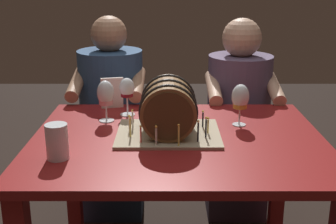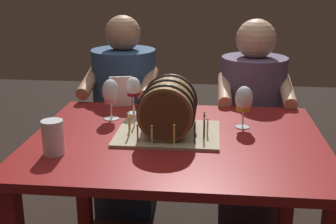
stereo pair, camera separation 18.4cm
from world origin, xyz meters
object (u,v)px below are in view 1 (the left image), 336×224
at_px(barrel_cake, 168,110).
at_px(wine_glass_amber, 240,99).
at_px(person_seated_left, 112,124).
at_px(person_seated_right, 237,125).
at_px(beer_pint, 57,143).
at_px(wine_glass_rose, 105,95).
at_px(wine_glass_red, 127,90).
at_px(menu_card, 112,93).
at_px(wine_glass_empty, 165,87).
at_px(dining_table, 177,162).

height_order(barrel_cake, wine_glass_amber, barrel_cake).
height_order(person_seated_left, person_seated_right, person_seated_left).
height_order(barrel_cake, beer_pint, barrel_cake).
xyz_separation_m(barrel_cake, wine_glass_rose, (-0.28, 0.18, 0.01)).
bearing_deg(barrel_cake, wine_glass_red, 125.39).
relative_size(wine_glass_red, person_seated_right, 0.16).
relative_size(beer_pint, person_seated_left, 0.11).
bearing_deg(wine_glass_rose, person_seated_left, 94.77).
xyz_separation_m(menu_card, person_seated_left, (-0.05, 0.32, -0.27)).
relative_size(wine_glass_amber, person_seated_right, 0.16).
distance_m(wine_glass_rose, person_seated_right, 0.92).
relative_size(wine_glass_rose, menu_card, 1.19).
distance_m(wine_glass_red, wine_glass_empty, 0.18).
distance_m(barrel_cake, beer_pint, 0.48).
distance_m(beer_pint, person_seated_right, 1.27).
relative_size(dining_table, beer_pint, 9.18).
distance_m(wine_glass_amber, beer_pint, 0.81).
bearing_deg(menu_card, wine_glass_empty, -29.01).
distance_m(barrel_cake, wine_glass_rose, 0.34).
height_order(wine_glass_rose, wine_glass_amber, wine_glass_rose).
relative_size(barrel_cake, wine_glass_empty, 2.25).
height_order(wine_glass_empty, person_seated_left, person_seated_left).
height_order(dining_table, beer_pint, beer_pint).
height_order(wine_glass_empty, wine_glass_rose, same).
relative_size(dining_table, wine_glass_rose, 6.36).
relative_size(wine_glass_red, person_seated_left, 0.15).
bearing_deg(person_seated_left, beer_pint, -94.64).
bearing_deg(person_seated_left, dining_table, -63.36).
relative_size(dining_table, person_seated_right, 1.04).
xyz_separation_m(dining_table, wine_glass_amber, (0.28, 0.15, 0.24)).
relative_size(dining_table, barrel_cake, 2.81).
bearing_deg(barrel_cake, menu_card, 126.15).
bearing_deg(wine_glass_red, beer_pint, -111.66).
height_order(barrel_cake, wine_glass_red, barrel_cake).
xyz_separation_m(wine_glass_red, person_seated_left, (-0.13, 0.43, -0.31)).
height_order(wine_glass_rose, person_seated_right, person_seated_right).
distance_m(barrel_cake, wine_glass_empty, 0.31).
relative_size(wine_glass_rose, person_seated_right, 0.16).
relative_size(wine_glass_amber, beer_pint, 1.42).
bearing_deg(wine_glass_amber, person_seated_left, 138.13).
distance_m(wine_glass_amber, person_seated_right, 0.66).
xyz_separation_m(dining_table, menu_card, (-0.32, 0.41, 0.19)).
height_order(wine_glass_amber, beer_pint, wine_glass_amber).
xyz_separation_m(wine_glass_amber, menu_card, (-0.59, 0.26, -0.04)).
distance_m(wine_glass_empty, wine_glass_amber, 0.38).
relative_size(wine_glass_empty, wine_glass_amber, 1.02).
height_order(wine_glass_empty, beer_pint, wine_glass_empty).
xyz_separation_m(barrel_cake, menu_card, (-0.28, 0.38, -0.03)).
bearing_deg(wine_glass_empty, wine_glass_amber, -28.78).
relative_size(menu_card, person_seated_right, 0.14).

